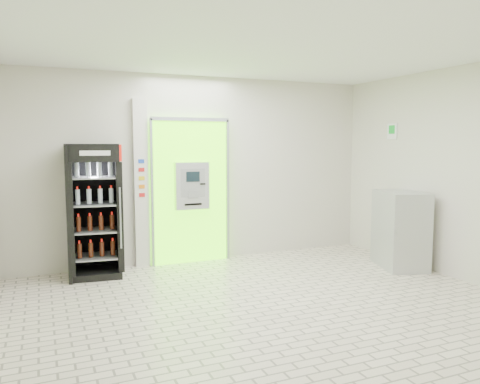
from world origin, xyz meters
TOP-DOWN VIEW (x-y plane):
  - ground at (0.00, 0.00)m, footprint 6.00×6.00m
  - room_shell at (0.00, 0.00)m, footprint 6.00×6.00m
  - atm_assembly at (-0.20, 2.41)m, footprint 1.30×0.24m
  - pillar at (-0.98, 2.45)m, footprint 0.22×0.11m
  - beverage_cooler at (-1.71, 2.18)m, footprint 0.79×0.74m
  - steel_cabinet at (2.69, 0.81)m, footprint 0.85×1.03m
  - exit_sign at (2.99, 1.40)m, footprint 0.02×0.22m

SIDE VIEW (x-z plane):
  - ground at x=0.00m, z-range 0.00..0.00m
  - steel_cabinet at x=2.69m, z-range 0.00..1.19m
  - beverage_cooler at x=-1.71m, z-range -0.04..1.88m
  - atm_assembly at x=-0.20m, z-range 0.01..2.34m
  - pillar at x=-0.98m, z-range 0.00..2.60m
  - room_shell at x=0.00m, z-range -1.16..4.84m
  - exit_sign at x=2.99m, z-range 1.99..2.25m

